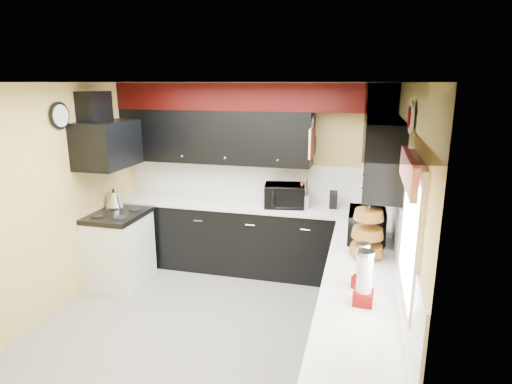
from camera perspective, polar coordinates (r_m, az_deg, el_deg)
ground at (r=4.73m, az=-6.01°, el=-17.55°), size 3.60×3.60×0.00m
wall_back at (r=5.87m, az=-0.23°, el=2.12°), size 3.60×0.06×2.50m
wall_right at (r=3.97m, az=18.75°, el=-4.75°), size 0.06×3.60×2.50m
wall_left at (r=5.12m, az=-25.66°, el=-1.18°), size 0.06×3.60×2.50m
ceiling at (r=4.02m, az=-6.97°, el=14.32°), size 3.60×3.60×0.06m
cab_back at (r=5.82m, az=-0.98°, el=-6.22°), size 3.60×0.60×0.90m
cab_right at (r=4.01m, az=13.63°, el=-16.77°), size 0.60×3.00×0.90m
counter_back at (r=5.67m, az=-1.00°, el=-1.77°), size 3.62×0.64×0.04m
counter_right at (r=3.79m, az=14.06°, el=-10.66°), size 0.64×3.02×0.04m
splash_back at (r=5.87m, az=-0.25°, el=1.53°), size 3.60×0.02×0.50m
splash_right at (r=3.98m, az=18.54°, el=-5.56°), size 0.02×3.60×0.50m
upper_back at (r=5.76m, az=-5.54°, el=7.37°), size 2.60×0.35×0.70m
upper_right at (r=4.70m, az=16.44°, el=5.27°), size 0.35×1.80×0.70m
soffit_back at (r=5.56m, az=-0.72°, el=12.61°), size 3.60×0.36×0.35m
soffit_right at (r=3.58m, az=17.43°, el=10.97°), size 0.36×3.24×0.35m
stove at (r=5.76m, az=-17.70°, el=-7.35°), size 0.60×0.75×0.86m
cooktop at (r=5.62m, az=-18.05°, el=-2.98°), size 0.62×0.77×0.06m
hood at (r=5.46m, az=-19.23°, el=6.03°), size 0.50×0.78×0.55m
hood_duct at (r=5.49m, az=-20.74°, el=10.37°), size 0.24×0.40×0.40m
window at (r=3.02m, az=20.05°, el=-4.82°), size 0.03×0.86×0.96m
valance at (r=2.91m, az=19.64°, el=2.70°), size 0.04×0.88×0.20m
pan_top at (r=5.36m, az=7.69°, el=8.94°), size 0.03×0.22×0.40m
pan_mid at (r=5.26m, az=7.42°, el=6.10°), size 0.03×0.28×0.46m
pan_low at (r=5.52m, az=7.76°, el=6.16°), size 0.03×0.24×0.42m
cut_board at (r=5.13m, az=7.38°, el=6.46°), size 0.03×0.26×0.35m
baskets at (r=4.02m, az=14.64°, el=-5.24°), size 0.27×0.27×0.50m
clock at (r=5.15m, az=-24.72°, el=9.22°), size 0.03×0.30×0.30m
deco_plate at (r=3.42m, az=19.99°, el=9.38°), size 0.03×0.24×0.24m
toaster_oven at (r=5.51m, az=3.84°, el=-0.47°), size 0.57×0.50×0.30m
microwave at (r=4.50m, az=14.56°, el=-4.31°), size 0.38×0.55×0.30m
utensil_crock at (r=5.46m, az=6.34°, el=-1.35°), size 0.21×0.21×0.17m
knife_block at (r=5.52m, az=10.26°, el=-1.08°), size 0.11×0.15×0.21m
kettle at (r=5.85m, az=-18.40°, el=-0.98°), size 0.29×0.29×0.20m
dispenser_a at (r=3.46m, az=13.94°, el=-9.87°), size 0.16×0.16×0.32m
dispenser_b at (r=3.21m, az=14.23°, el=-11.29°), size 0.15×0.15×0.38m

